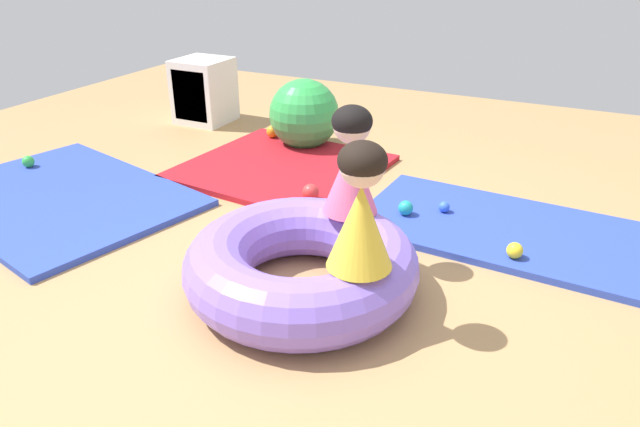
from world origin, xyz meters
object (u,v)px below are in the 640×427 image
at_px(play_ball_teal, 406,208).
at_px(storage_cube, 202,91).
at_px(child_in_yellow, 361,208).
at_px(child_in_pink, 351,161).
at_px(exercise_ball_large, 304,114).
at_px(play_ball_blue, 444,207).
at_px(inflatable_cushion, 301,265).
at_px(play_ball_yellow, 515,250).
at_px(play_ball_green, 28,161).
at_px(play_ball_red, 311,192).
at_px(play_ball_pink, 361,155).
at_px(play_ball_orange, 272,132).

distance_m(play_ball_teal, storage_cube, 2.56).
bearing_deg(child_in_yellow, play_ball_teal, 158.13).
xyz_separation_m(child_in_yellow, child_in_pink, (-0.24, 0.47, -0.00)).
bearing_deg(play_ball_teal, exercise_ball_large, 141.75).
bearing_deg(play_ball_blue, child_in_pink, -111.94).
relative_size(inflatable_cushion, play_ball_yellow, 12.91).
distance_m(inflatable_cushion, play_ball_teal, 0.98).
height_order(child_in_pink, storage_cube, child_in_pink).
xyz_separation_m(play_ball_green, play_ball_blue, (2.88, 0.58, -0.01)).
height_order(inflatable_cushion, child_in_yellow, child_in_yellow).
bearing_deg(play_ball_red, play_ball_green, -169.61).
distance_m(play_ball_blue, storage_cube, 2.68).
height_order(play_ball_pink, storage_cube, storage_cube).
height_order(child_in_yellow, exercise_ball_large, child_in_yellow).
xyz_separation_m(play_ball_red, play_ball_teal, (0.60, 0.06, -0.01)).
relative_size(child_in_pink, play_ball_pink, 5.38).
bearing_deg(play_ball_yellow, play_ball_green, -176.61).
xyz_separation_m(play_ball_green, play_ball_yellow, (3.35, 0.20, 0.00)).
bearing_deg(child_in_yellow, play_ball_pink, 172.55).
bearing_deg(inflatable_cushion, play_ball_teal, 78.26).
xyz_separation_m(inflatable_cushion, play_ball_yellow, (0.87, 0.72, -0.07)).
bearing_deg(play_ball_teal, play_ball_red, -174.55).
bearing_deg(play_ball_teal, play_ball_yellow, -19.73).
distance_m(inflatable_cushion, child_in_pink, 0.55).
height_order(play_ball_green, play_ball_pink, play_ball_pink).
height_order(play_ball_yellow, exercise_ball_large, exercise_ball_large).
height_order(play_ball_blue, play_ball_pink, play_ball_pink).
distance_m(child_in_yellow, play_ball_blue, 1.32).
distance_m(child_in_yellow, play_ball_orange, 2.59).
xyz_separation_m(play_ball_red, play_ball_blue, (0.80, 0.20, -0.02)).
relative_size(child_in_yellow, play_ball_green, 6.44).
distance_m(play_ball_green, exercise_ball_large, 2.05).
bearing_deg(play_ball_yellow, inflatable_cushion, -140.45).
height_order(play_ball_orange, play_ball_green, play_ball_orange).
bearing_deg(storage_cube, child_in_pink, -38.51).
distance_m(play_ball_green, storage_cube, 1.63).
xyz_separation_m(play_ball_orange, exercise_ball_large, (0.30, -0.00, 0.18)).
xyz_separation_m(play_ball_orange, storage_cube, (-0.84, 0.22, 0.19)).
xyz_separation_m(child_in_yellow, play_ball_pink, (-0.72, 1.79, -0.48)).
xyz_separation_m(play_ball_red, exercise_ball_large, (-0.54, 0.96, 0.18)).
bearing_deg(play_ball_pink, play_ball_green, -151.31).
xyz_separation_m(child_in_pink, play_ball_blue, (0.30, 0.75, -0.50)).
bearing_deg(play_ball_yellow, play_ball_red, 171.87).
xyz_separation_m(inflatable_cushion, child_in_pink, (0.09, 0.35, 0.42)).
bearing_deg(play_ball_yellow, play_ball_orange, 151.48).
relative_size(play_ball_green, play_ball_yellow, 0.98).
bearing_deg(child_in_pink, play_ball_teal, -32.74).
relative_size(play_ball_red, play_ball_pink, 1.07).
height_order(inflatable_cushion, play_ball_green, inflatable_cushion).
xyz_separation_m(child_in_pink, play_ball_teal, (0.10, 0.61, -0.48)).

